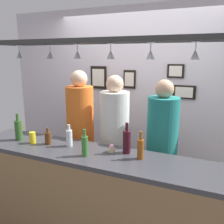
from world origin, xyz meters
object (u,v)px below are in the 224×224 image
object	(u,v)px
bottle_champagne_green	(19,130)
drink_can	(33,138)
bottle_beer_amber_tall	(140,148)
person_left_orange_shirt	(80,126)
person_right_teal_shirt	(162,140)
picture_frame_upper_small	(176,71)
bottle_beer_green_import	(85,145)
person_middle_white_patterned_shirt	(115,132)
bottle_soda_clear	(69,138)
picture_frame_caricature	(98,78)
cupcake	(112,149)
bottle_beer_brown_stubby	(48,138)
bottle_wine_dark_red	(127,141)
picture_frame_lower_pair	(184,92)
picture_frame_crest	(129,79)

from	to	relation	value
bottle_champagne_green	drink_can	distance (m)	0.22
bottle_beer_amber_tall	person_left_orange_shirt	bearing A→B (deg)	150.21
person_left_orange_shirt	person_right_teal_shirt	xyz separation A→B (m)	(1.04, 0.00, -0.05)
picture_frame_upper_small	bottle_beer_green_import	bearing A→B (deg)	-109.70
person_middle_white_patterned_shirt	bottle_soda_clear	size ratio (longest dim) A/B	7.43
bottle_soda_clear	picture_frame_upper_small	world-z (taller)	picture_frame_upper_small
bottle_champagne_green	bottle_soda_clear	size ratio (longest dim) A/B	1.30
bottle_soda_clear	picture_frame_caricature	world-z (taller)	picture_frame_caricature
bottle_beer_amber_tall	cupcake	bearing A→B (deg)	172.38
person_left_orange_shirt	bottle_beer_brown_stubby	world-z (taller)	person_left_orange_shirt
person_right_teal_shirt	bottle_beer_green_import	distance (m)	0.90
bottle_champagne_green	bottle_beer_amber_tall	world-z (taller)	bottle_champagne_green
person_left_orange_shirt	person_middle_white_patterned_shirt	bearing A→B (deg)	0.00
bottle_beer_brown_stubby	bottle_soda_clear	world-z (taller)	bottle_soda_clear
picture_frame_upper_small	bottle_soda_clear	bearing A→B (deg)	-121.18
bottle_soda_clear	bottle_beer_green_import	bearing A→B (deg)	-29.42
bottle_beer_green_import	drink_can	world-z (taller)	bottle_beer_green_import
bottle_beer_brown_stubby	bottle_soda_clear	bearing A→B (deg)	10.36
picture_frame_upper_small	picture_frame_caricature	distance (m)	1.16
bottle_wine_dark_red	bottle_beer_brown_stubby	xyz separation A→B (m)	(-0.84, -0.12, -0.05)
person_middle_white_patterned_shirt	person_right_teal_shirt	xyz separation A→B (m)	(0.57, 0.00, -0.02)
bottle_beer_amber_tall	bottle_soda_clear	xyz separation A→B (m)	(-0.77, 0.01, -0.01)
person_middle_white_patterned_shirt	bottle_beer_green_import	bearing A→B (deg)	-89.98
person_right_teal_shirt	bottle_soda_clear	distance (m)	1.01
person_middle_white_patterned_shirt	bottle_beer_green_import	xyz separation A→B (m)	(0.00, -0.70, 0.08)
person_middle_white_patterned_shirt	bottle_wine_dark_red	world-z (taller)	person_middle_white_patterned_shirt
person_left_orange_shirt	picture_frame_caricature	size ratio (longest dim) A/B	5.15
picture_frame_upper_small	picture_frame_lower_pair	distance (m)	0.30
drink_can	cupcake	xyz separation A→B (m)	(0.87, 0.12, -0.03)
cupcake	picture_frame_crest	xyz separation A→B (m)	(-0.30, 1.31, 0.54)
person_right_teal_shirt	bottle_wine_dark_red	size ratio (longest dim) A/B	5.60
picture_frame_upper_small	bottle_wine_dark_red	bearing A→B (deg)	-99.24
person_middle_white_patterned_shirt	bottle_beer_green_import	world-z (taller)	person_middle_white_patterned_shirt
bottle_beer_amber_tall	bottle_soda_clear	bearing A→B (deg)	179.37
picture_frame_upper_small	person_middle_white_patterned_shirt	bearing A→B (deg)	-123.94
person_right_teal_shirt	cupcake	xyz separation A→B (m)	(-0.38, -0.51, 0.03)
person_middle_white_patterned_shirt	picture_frame_upper_small	xyz separation A→B (m)	(0.53, 0.79, 0.69)
person_middle_white_patterned_shirt	picture_frame_lower_pair	xyz separation A→B (m)	(0.66, 0.79, 0.41)
person_left_orange_shirt	cupcake	distance (m)	0.84
drink_can	bottle_soda_clear	bearing A→B (deg)	12.11
bottle_beer_green_import	bottle_soda_clear	distance (m)	0.32
cupcake	picture_frame_caricature	world-z (taller)	picture_frame_caricature
bottle_beer_brown_stubby	person_middle_white_patterned_shirt	bearing A→B (deg)	48.82
picture_frame_upper_small	picture_frame_caricature	world-z (taller)	picture_frame_upper_small
picture_frame_crest	bottle_soda_clear	bearing A→B (deg)	-96.90
bottle_beer_green_import	bottle_champagne_green	distance (m)	0.90
bottle_wine_dark_red	bottle_beer_amber_tall	size ratio (longest dim) A/B	1.15
bottle_beer_amber_tall	picture_frame_lower_pair	bearing A→B (deg)	82.82
person_right_teal_shirt	person_middle_white_patterned_shirt	bearing A→B (deg)	180.00
bottle_soda_clear	cupcake	world-z (taller)	bottle_soda_clear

